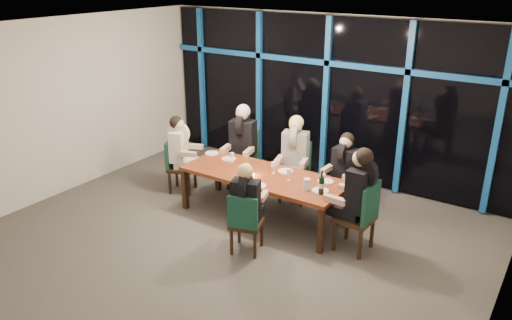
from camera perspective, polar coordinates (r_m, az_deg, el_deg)
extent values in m
plane|color=#55504B|center=(7.47, -2.59, -8.93)|extent=(7.00, 7.00, 0.00)
cube|color=beige|center=(9.32, 8.28, 7.04)|extent=(7.00, 0.04, 3.00)
cube|color=beige|center=(4.97, -23.94, -7.69)|extent=(7.00, 0.04, 3.00)
cube|color=beige|center=(9.28, -20.58, 5.83)|extent=(0.04, 6.00, 3.00)
cube|color=beige|center=(5.66, 27.19, -4.71)|extent=(0.04, 6.00, 3.00)
cube|color=white|center=(6.50, -3.03, 14.58)|extent=(7.00, 6.00, 0.04)
cube|color=black|center=(9.27, 8.12, 6.97)|extent=(6.86, 0.04, 2.94)
cube|color=#124C8F|center=(10.76, -6.16, 9.05)|extent=(0.10, 0.10, 2.94)
cube|color=#124C8F|center=(9.92, 0.38, 8.12)|extent=(0.10, 0.10, 2.94)
cube|color=#124C8F|center=(9.22, 7.98, 6.91)|extent=(0.10, 0.10, 2.94)
cube|color=#124C8F|center=(8.72, 16.58, 5.38)|extent=(0.10, 0.10, 2.94)
cube|color=#124C8F|center=(8.43, 25.95, 3.58)|extent=(0.10, 0.10, 2.94)
cube|color=#124C8F|center=(9.09, 8.19, 10.94)|extent=(6.86, 0.10, 0.10)
cube|color=#FF2D14|center=(9.01, 15.61, 10.24)|extent=(0.60, 0.05, 0.35)
cube|color=brown|center=(7.74, 0.82, -1.83)|extent=(2.60, 1.00, 0.06)
cube|color=black|center=(8.26, -8.11, -3.33)|extent=(0.08, 0.08, 0.69)
cube|color=black|center=(7.01, 7.43, -8.02)|extent=(0.08, 0.08, 0.69)
cube|color=black|center=(8.88, -4.37, -1.39)|extent=(0.08, 0.08, 0.69)
cube|color=black|center=(7.73, 10.39, -5.30)|extent=(0.08, 0.08, 0.69)
cube|color=black|center=(8.90, -1.58, -0.28)|extent=(0.58, 0.58, 0.06)
cube|color=#174C39|center=(8.99, -1.06, 1.92)|extent=(0.49, 0.15, 0.54)
cube|color=black|center=(8.91, -3.21, -2.08)|extent=(0.05, 0.05, 0.45)
cube|color=black|center=(8.77, -0.90, -2.46)|extent=(0.05, 0.05, 0.45)
cube|color=black|center=(9.24, -2.20, -1.20)|extent=(0.05, 0.05, 0.45)
cube|color=black|center=(9.10, 0.04, -1.55)|extent=(0.05, 0.05, 0.45)
cube|color=black|center=(8.44, 4.36, -1.69)|extent=(0.58, 0.58, 0.06)
cube|color=#174C39|center=(8.53, 4.77, 0.59)|extent=(0.47, 0.17, 0.52)
cube|color=black|center=(8.42, 2.75, -3.58)|extent=(0.05, 0.05, 0.44)
cube|color=black|center=(8.34, 5.25, -3.92)|extent=(0.05, 0.05, 0.44)
cube|color=black|center=(8.75, 3.43, -2.60)|extent=(0.05, 0.05, 0.44)
cube|color=black|center=(8.67, 5.84, -2.91)|extent=(0.05, 0.05, 0.44)
cube|color=black|center=(8.11, 9.83, -3.28)|extent=(0.46, 0.46, 0.06)
cube|color=#174C39|center=(8.16, 10.58, -1.18)|extent=(0.43, 0.08, 0.48)
cube|color=black|center=(8.14, 8.08, -4.85)|extent=(0.04, 0.04, 0.40)
cube|color=black|center=(8.00, 10.22, -5.49)|extent=(0.04, 0.04, 0.40)
cube|color=black|center=(8.41, 9.26, -4.02)|extent=(0.04, 0.04, 0.40)
cube|color=black|center=(8.27, 11.35, -4.62)|extent=(0.04, 0.04, 0.40)
cube|color=black|center=(8.88, -8.46, -0.91)|extent=(0.57, 0.57, 0.06)
cube|color=#174C39|center=(8.85, -9.74, 0.76)|extent=(0.21, 0.42, 0.49)
cube|color=black|center=(8.76, -7.68, -2.84)|extent=(0.05, 0.05, 0.41)
cube|color=black|center=(9.07, -6.98, -1.95)|extent=(0.05, 0.05, 0.41)
cube|color=black|center=(8.88, -9.82, -2.64)|extent=(0.05, 0.05, 0.41)
cube|color=black|center=(9.18, -9.06, -1.77)|extent=(0.05, 0.05, 0.41)
cube|color=black|center=(7.11, 11.21, -6.56)|extent=(0.51, 0.51, 0.06)
cube|color=#174C39|center=(6.90, 12.99, -4.87)|extent=(0.08, 0.49, 0.54)
cube|color=black|center=(7.45, 10.37, -7.36)|extent=(0.05, 0.05, 0.45)
cube|color=black|center=(7.15, 8.96, -8.59)|extent=(0.05, 0.05, 0.45)
cube|color=black|center=(7.32, 13.11, -8.15)|extent=(0.05, 0.05, 0.45)
cube|color=black|center=(7.01, 11.80, -9.46)|extent=(0.05, 0.05, 0.45)
cube|color=black|center=(6.97, -1.07, -7.28)|extent=(0.53, 0.53, 0.06)
cube|color=#174C39|center=(6.70, -1.57, -6.11)|extent=(0.42, 0.17, 0.47)
cube|color=black|center=(7.18, 0.65, -8.43)|extent=(0.05, 0.05, 0.39)
cube|color=black|center=(7.27, -1.94, -8.05)|extent=(0.05, 0.05, 0.39)
cube|color=black|center=(6.90, -0.13, -9.76)|extent=(0.05, 0.05, 0.39)
cube|color=black|center=(6.99, -2.82, -9.34)|extent=(0.05, 0.05, 0.39)
cube|color=black|center=(8.75, -1.93, 0.09)|extent=(0.47, 0.52, 0.15)
cube|color=black|center=(8.78, -1.50, 2.64)|extent=(0.48, 0.34, 0.61)
cylinder|color=black|center=(8.71, -1.52, 4.12)|extent=(0.20, 0.47, 0.45)
sphere|color=tan|center=(8.64, -1.59, 5.32)|extent=(0.23, 0.23, 0.23)
sphere|color=silver|center=(8.66, -1.48, 5.60)|extent=(0.25, 0.25, 0.25)
cube|color=tan|center=(8.70, -3.48, 1.31)|extent=(0.15, 0.34, 0.09)
cube|color=tan|center=(8.53, -0.85, 0.95)|extent=(0.15, 0.34, 0.09)
cube|color=black|center=(8.29, 4.16, -1.34)|extent=(0.48, 0.52, 0.15)
cube|color=black|center=(8.31, 4.52, 1.29)|extent=(0.47, 0.35, 0.59)
cylinder|color=black|center=(8.24, 4.57, 2.80)|extent=(0.22, 0.45, 0.44)
sphere|color=tan|center=(8.16, 4.57, 4.01)|extent=(0.22, 0.22, 0.22)
sphere|color=tan|center=(8.19, 4.65, 4.30)|extent=(0.24, 0.24, 0.24)
cube|color=tan|center=(8.18, 2.63, 0.01)|extent=(0.16, 0.33, 0.08)
cube|color=tan|center=(8.09, 5.49, -0.33)|extent=(0.16, 0.33, 0.08)
cube|color=black|center=(7.97, 9.48, -2.93)|extent=(0.37, 0.42, 0.13)
cube|color=black|center=(7.98, 10.14, -0.50)|extent=(0.40, 0.26, 0.54)
cylinder|color=black|center=(7.90, 10.24, 0.92)|extent=(0.12, 0.41, 0.40)
sphere|color=tan|center=(7.83, 10.25, 2.06)|extent=(0.20, 0.20, 0.20)
sphere|color=black|center=(7.85, 10.40, 2.33)|extent=(0.22, 0.22, 0.22)
cube|color=tan|center=(7.89, 8.11, -1.03)|extent=(0.10, 0.29, 0.08)
cube|color=tan|center=(7.73, 10.56, -1.68)|extent=(0.10, 0.29, 0.08)
cube|color=silver|center=(8.81, -7.78, -0.38)|extent=(0.51, 0.48, 0.14)
cube|color=silver|center=(8.75, -8.85, 1.65)|extent=(0.36, 0.45, 0.54)
cylinder|color=silver|center=(8.68, -8.93, 2.98)|extent=(0.41, 0.25, 0.41)
sphere|color=tan|center=(8.62, -8.87, 4.08)|extent=(0.20, 0.20, 0.20)
sphere|color=black|center=(8.62, -9.13, 4.28)|extent=(0.22, 0.22, 0.22)
cube|color=tan|center=(8.52, -7.78, 0.69)|extent=(0.30, 0.18, 0.08)
cube|color=tan|center=(8.87, -6.98, 1.56)|extent=(0.30, 0.18, 0.08)
cube|color=black|center=(7.11, 10.33, -5.52)|extent=(0.47, 0.41, 0.15)
cube|color=black|center=(6.89, 11.80, -3.23)|extent=(0.28, 0.44, 0.60)
cylinder|color=black|center=(6.80, 11.95, -1.40)|extent=(0.46, 0.13, 0.45)
sphere|color=tan|center=(6.73, 11.91, 0.17)|extent=(0.23, 0.23, 0.23)
sphere|color=black|center=(6.71, 12.26, 0.35)|extent=(0.25, 0.25, 0.25)
cube|color=tan|center=(7.23, 10.59, -3.30)|extent=(0.33, 0.10, 0.09)
cube|color=tan|center=(6.88, 8.98, -4.52)|extent=(0.33, 0.10, 0.09)
cube|color=black|center=(7.02, -0.80, -6.19)|extent=(0.44, 0.48, 0.13)
cube|color=black|center=(6.76, -1.19, -4.42)|extent=(0.43, 0.33, 0.53)
cylinder|color=black|center=(6.67, -1.21, -2.82)|extent=(0.21, 0.40, 0.39)
sphere|color=tan|center=(6.62, -1.17, -1.42)|extent=(0.20, 0.20, 0.20)
sphere|color=tan|center=(6.58, -1.27, -1.31)|extent=(0.22, 0.22, 0.22)
cube|color=tan|center=(6.92, 0.86, -4.12)|extent=(0.16, 0.29, 0.08)
cube|color=tan|center=(7.02, -2.09, -3.75)|extent=(0.16, 0.29, 0.08)
cylinder|color=white|center=(8.33, -3.13, 0.15)|extent=(0.24, 0.24, 0.01)
cylinder|color=white|center=(7.83, 3.39, -1.28)|extent=(0.24, 0.24, 0.01)
cylinder|color=white|center=(7.52, 7.94, -2.43)|extent=(0.24, 0.24, 0.01)
cylinder|color=white|center=(8.60, -5.06, 0.78)|extent=(0.24, 0.24, 0.01)
cylinder|color=white|center=(7.21, 7.36, -3.48)|extent=(0.24, 0.24, 0.01)
cylinder|color=white|center=(7.30, 0.23, -2.96)|extent=(0.24, 0.24, 0.01)
cylinder|color=black|center=(7.08, 7.48, -2.92)|extent=(0.08, 0.08, 0.26)
cylinder|color=black|center=(7.01, 7.55, -1.60)|extent=(0.03, 0.03, 0.10)
cylinder|color=silver|center=(7.08, 7.48, -2.92)|extent=(0.08, 0.08, 0.07)
cylinder|color=silver|center=(7.18, 5.81, -2.81)|extent=(0.10, 0.10, 0.18)
cylinder|color=silver|center=(7.15, 6.20, -2.77)|extent=(0.01, 0.01, 0.13)
cylinder|color=#FFA94C|center=(7.66, -0.38, -1.69)|extent=(0.05, 0.05, 0.03)
cylinder|color=silver|center=(7.71, -1.03, -1.64)|extent=(0.06, 0.06, 0.01)
cylinder|color=silver|center=(7.69, -1.03, -1.28)|extent=(0.01, 0.01, 0.10)
cylinder|color=silver|center=(7.66, -1.04, -0.69)|extent=(0.07, 0.07, 0.07)
cylinder|color=silver|center=(7.76, 2.00, -1.51)|extent=(0.07, 0.07, 0.01)
cylinder|color=silver|center=(7.73, 2.00, -1.13)|extent=(0.01, 0.01, 0.11)
cylinder|color=silver|center=(7.70, 2.01, -0.51)|extent=(0.07, 0.07, 0.07)
cylinder|color=silver|center=(7.52, 3.75, -2.29)|extent=(0.07, 0.07, 0.01)
cylinder|color=silver|center=(7.50, 3.76, -1.91)|extent=(0.01, 0.01, 0.10)
cylinder|color=silver|center=(7.47, 3.77, -1.30)|extent=(0.07, 0.07, 0.07)
cylinder|color=silver|center=(8.21, -2.74, -0.22)|extent=(0.06, 0.06, 0.01)
cylinder|color=silver|center=(8.19, -2.75, 0.11)|extent=(0.01, 0.01, 0.09)
cylinder|color=silver|center=(8.16, -2.76, 0.63)|extent=(0.06, 0.06, 0.07)
cylinder|color=silver|center=(7.44, 7.67, -2.73)|extent=(0.06, 0.06, 0.01)
cylinder|color=silver|center=(7.42, 7.69, -2.39)|extent=(0.01, 0.01, 0.09)
cylinder|color=silver|center=(7.39, 7.71, -1.85)|extent=(0.06, 0.06, 0.06)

